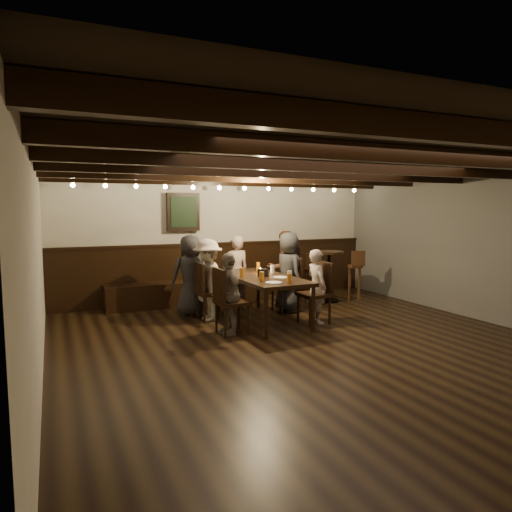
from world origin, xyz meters
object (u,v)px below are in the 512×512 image
dining_table (262,280)px  chair_left_far (231,314)px  chair_right_far (315,305)px  person_bench_centre (236,272)px  person_right_near (289,272)px  chair_right_near (287,295)px  chair_left_near (210,303)px  person_bench_right (284,269)px  person_right_far (317,286)px  person_left_near (208,280)px  bar_stool_right (355,282)px  high_top_table (329,269)px  person_left_far (229,294)px  person_bench_left (191,275)px  bar_stool_left (312,286)px

dining_table → chair_left_far: bearing=-148.0°
chair_left_far → chair_right_far: bearing=90.0°
person_bench_centre → person_right_near: 0.96m
chair_left_far → chair_right_near: size_ratio=1.01×
chair_left_near → person_bench_right: bearing=105.5°
dining_table → person_right_far: bearing=-31.0°
person_right_far → chair_right_near: bearing=1.9°
chair_left_near → person_left_near: (-0.03, -0.00, 0.38)m
chair_right_far → bar_stool_right: bearing=-55.4°
high_top_table → person_left_far: bearing=-152.4°
person_bench_right → person_right_near: (-0.14, -0.45, 0.00)m
chair_left_near → person_bench_right: person_bench_right is taller
chair_left_far → dining_table: bearing=122.0°
dining_table → person_bench_centre: (-0.02, 1.05, -0.01)m
chair_left_far → chair_left_near: bearing=180.0°
person_bench_left → person_right_far: bearing=140.7°
person_right_far → bar_stool_right: 2.00m
high_top_table → chair_right_far: bearing=-130.4°
person_left_far → person_bench_left: bearing=-173.7°
person_bench_right → bar_stool_right: 1.53m
high_top_table → bar_stool_right: bearing=-17.3°
chair_left_far → person_right_far: size_ratio=0.82×
chair_right_far → high_top_table: size_ratio=0.98×
chair_right_far → chair_left_far: bearing=90.0°
person_bench_centre → dining_table: bearing=90.0°
person_left_near → person_left_far: person_left_near is taller
person_bench_right → person_left_far: 2.13m
chair_left_far → high_top_table: bearing=116.7°
dining_table → person_left_near: size_ratio=1.49×
person_bench_left → person_bench_right: 1.80m
person_left_far → bar_stool_left: (2.10, 1.16, -0.22)m
person_right_far → high_top_table: size_ratio=1.19×
chair_left_far → chair_right_near: bearing=122.0°
dining_table → bar_stool_left: (1.36, 0.69, -0.31)m
dining_table → bar_stool_left: size_ratio=1.98×
chair_left_far → person_left_far: size_ratio=0.81×
person_bench_right → chair_left_near: bearing=15.5°
chair_left_far → person_bench_right: 2.15m
chair_right_near → person_bench_centre: size_ratio=0.72×
person_bench_centre → bar_stool_right: size_ratio=1.33×
chair_left_far → person_left_near: (-0.05, 0.90, 0.37)m
dining_table → chair_right_far: 0.93m
person_bench_right → bar_stool_right: bearing=172.1°
chair_left_far → chair_right_far: 1.44m
high_top_table → person_bench_right: bearing=178.8°
chair_right_far → person_left_near: size_ratio=0.73×
chair_left_near → person_bench_centre: 1.01m
chair_left_near → bar_stool_right: 3.11m
person_bench_centre → bar_stool_left: size_ratio=1.33×
high_top_table → bar_stool_left: 0.61m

